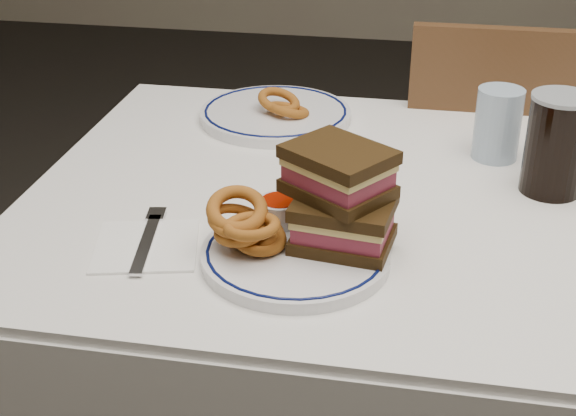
% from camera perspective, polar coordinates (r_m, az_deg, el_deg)
% --- Properties ---
extents(dining_table, '(1.27, 0.87, 0.75)m').
position_cam_1_polar(dining_table, '(1.31, 9.82, -3.40)').
color(dining_table, silver).
rests_on(dining_table, floor).
extents(chair_far, '(0.42, 0.42, 0.92)m').
position_cam_1_polar(chair_far, '(1.84, 14.70, 0.54)').
color(chair_far, '#402A14').
rests_on(chair_far, floor).
extents(main_plate, '(0.25, 0.25, 0.02)m').
position_cam_1_polar(main_plate, '(1.07, 0.55, -3.31)').
color(main_plate, white).
rests_on(main_plate, dining_table).
extents(reuben_sandwich, '(0.17, 0.16, 0.13)m').
position_cam_1_polar(reuben_sandwich, '(1.06, 3.78, 0.75)').
color(reuben_sandwich, black).
rests_on(reuben_sandwich, main_plate).
extents(onion_rings_main, '(0.11, 0.12, 0.08)m').
position_cam_1_polar(onion_rings_main, '(1.06, -2.98, -1.27)').
color(onion_rings_main, brown).
rests_on(onion_rings_main, main_plate).
extents(ketchup_ramekin, '(0.06, 0.06, 0.04)m').
position_cam_1_polar(ketchup_ramekin, '(1.13, -0.63, -0.13)').
color(ketchup_ramekin, white).
rests_on(ketchup_ramekin, main_plate).
extents(beer_mug, '(0.14, 0.10, 0.16)m').
position_cam_1_polar(beer_mug, '(1.30, 18.67, 4.38)').
color(beer_mug, black).
rests_on(beer_mug, dining_table).
extents(water_glass, '(0.08, 0.08, 0.12)m').
position_cam_1_polar(water_glass, '(1.40, 14.69, 5.80)').
color(water_glass, '#A0B7CE').
rests_on(water_glass, dining_table).
extents(far_plate, '(0.29, 0.29, 0.02)m').
position_cam_1_polar(far_plate, '(1.54, -0.89, 6.70)').
color(far_plate, white).
rests_on(far_plate, dining_table).
extents(onion_rings_far, '(0.11, 0.10, 0.06)m').
position_cam_1_polar(onion_rings_far, '(1.52, -0.31, 7.32)').
color(onion_rings_far, brown).
rests_on(onion_rings_far, far_plate).
extents(napkin_fork, '(0.17, 0.19, 0.01)m').
position_cam_1_polar(napkin_fork, '(1.13, -10.02, -2.56)').
color(napkin_fork, white).
rests_on(napkin_fork, dining_table).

